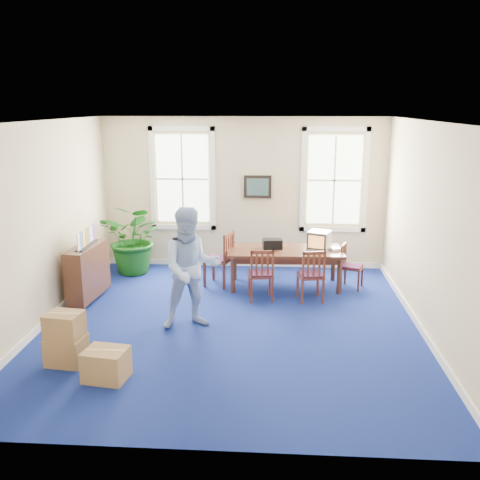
# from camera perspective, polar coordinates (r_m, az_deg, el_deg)

# --- Properties ---
(floor) EXTENTS (6.50, 6.50, 0.00)m
(floor) POSITION_cam_1_polar(r_m,az_deg,el_deg) (8.72, -0.93, -8.95)
(floor) COLOR navy
(floor) RESTS_ON ground
(ceiling) EXTENTS (6.50, 6.50, 0.00)m
(ceiling) POSITION_cam_1_polar(r_m,az_deg,el_deg) (8.02, -1.02, 12.56)
(ceiling) COLOR white
(ceiling) RESTS_ON ground
(wall_back) EXTENTS (6.50, 0.00, 6.50)m
(wall_back) POSITION_cam_1_polar(r_m,az_deg,el_deg) (11.41, 0.38, 5.00)
(wall_back) COLOR beige
(wall_back) RESTS_ON ground
(wall_front) EXTENTS (6.50, 0.00, 6.50)m
(wall_front) POSITION_cam_1_polar(r_m,az_deg,el_deg) (5.13, -3.99, -6.82)
(wall_front) COLOR beige
(wall_front) RESTS_ON ground
(wall_left) EXTENTS (0.00, 6.50, 6.50)m
(wall_left) POSITION_cam_1_polar(r_m,az_deg,el_deg) (8.98, -20.42, 1.54)
(wall_left) COLOR beige
(wall_left) RESTS_ON ground
(wall_right) EXTENTS (0.00, 6.50, 6.50)m
(wall_right) POSITION_cam_1_polar(r_m,az_deg,el_deg) (8.52, 19.57, 0.97)
(wall_right) COLOR beige
(wall_right) RESTS_ON ground
(baseboard_back) EXTENTS (6.00, 0.04, 0.12)m
(baseboard_back) POSITION_cam_1_polar(r_m,az_deg,el_deg) (11.73, 0.36, -2.47)
(baseboard_back) COLOR white
(baseboard_back) RESTS_ON ground
(baseboard_left) EXTENTS (0.04, 6.50, 0.12)m
(baseboard_left) POSITION_cam_1_polar(r_m,az_deg,el_deg) (9.41, -19.44, -7.64)
(baseboard_left) COLOR white
(baseboard_left) RESTS_ON ground
(baseboard_right) EXTENTS (0.04, 6.50, 0.12)m
(baseboard_right) POSITION_cam_1_polar(r_m,az_deg,el_deg) (8.97, 18.56, -8.64)
(baseboard_right) COLOR white
(baseboard_right) RESTS_ON ground
(window_left) EXTENTS (1.40, 0.12, 2.20)m
(window_left) POSITION_cam_1_polar(r_m,az_deg,el_deg) (11.49, -6.15, 6.50)
(window_left) COLOR white
(window_left) RESTS_ON ground
(window_right) EXTENTS (1.40, 0.12, 2.20)m
(window_right) POSITION_cam_1_polar(r_m,az_deg,el_deg) (11.39, 10.02, 6.30)
(window_right) COLOR white
(window_right) RESTS_ON ground
(wall_picture) EXTENTS (0.58, 0.06, 0.48)m
(wall_picture) POSITION_cam_1_polar(r_m,az_deg,el_deg) (11.32, 1.89, 5.69)
(wall_picture) COLOR black
(wall_picture) RESTS_ON ground
(conference_table) EXTENTS (2.21, 1.07, 0.74)m
(conference_table) POSITION_cam_1_polar(r_m,az_deg,el_deg) (10.37, 4.81, -2.98)
(conference_table) COLOR #4C2819
(conference_table) RESTS_ON ground
(crt_tv) EXTENTS (0.52, 0.54, 0.36)m
(crt_tv) POSITION_cam_1_polar(r_m,az_deg,el_deg) (10.31, 8.45, -0.02)
(crt_tv) COLOR #B7B7BC
(crt_tv) RESTS_ON conference_table
(game_console) EXTENTS (0.22, 0.24, 0.05)m
(game_console) POSITION_cam_1_polar(r_m,az_deg,el_deg) (10.33, 10.08, -0.94)
(game_console) COLOR white
(game_console) RESTS_ON conference_table
(equipment_bag) EXTENTS (0.39, 0.28, 0.18)m
(equipment_bag) POSITION_cam_1_polar(r_m,az_deg,el_deg) (10.29, 3.48, -0.41)
(equipment_bag) COLOR black
(equipment_bag) RESTS_ON conference_table
(chair_near_left) EXTENTS (0.49, 0.49, 0.97)m
(chair_near_left) POSITION_cam_1_polar(r_m,az_deg,el_deg) (9.63, 2.23, -3.60)
(chair_near_left) COLOR maroon
(chair_near_left) RESTS_ON ground
(chair_near_right) EXTENTS (0.51, 0.51, 0.97)m
(chair_near_right) POSITION_cam_1_polar(r_m,az_deg,el_deg) (9.65, 7.54, -3.68)
(chair_near_right) COLOR maroon
(chair_near_right) RESTS_ON ground
(chair_end_left) EXTENTS (0.60, 0.60, 1.06)m
(chair_end_left) POSITION_cam_1_polar(r_m,az_deg,el_deg) (10.38, -2.30, -2.00)
(chair_end_left) COLOR maroon
(chair_end_left) RESTS_ON ground
(chair_end_right) EXTENTS (0.49, 0.49, 0.86)m
(chair_end_right) POSITION_cam_1_polar(r_m,az_deg,el_deg) (10.46, 11.89, -2.76)
(chair_end_right) COLOR maroon
(chair_end_right) RESTS_ON ground
(man) EXTENTS (1.12, 0.98, 1.93)m
(man) POSITION_cam_1_polar(r_m,az_deg,el_deg) (8.35, -5.24, -3.04)
(man) COLOR #96B3E5
(man) RESTS_ON ground
(credenza) EXTENTS (0.44, 1.22, 0.94)m
(credenza) POSITION_cam_1_polar(r_m,az_deg,el_deg) (9.94, -15.91, -3.68)
(credenza) COLOR #4C2819
(credenza) RESTS_ON ground
(brochure_rack) EXTENTS (0.27, 0.77, 0.34)m
(brochure_rack) POSITION_cam_1_polar(r_m,az_deg,el_deg) (9.76, -16.07, -0.13)
(brochure_rack) COLOR #99999E
(brochure_rack) RESTS_ON credenza
(potted_plant) EXTENTS (1.60, 1.49, 1.48)m
(potted_plant) POSITION_cam_1_polar(r_m,az_deg,el_deg) (11.29, -11.12, 0.17)
(potted_plant) COLOR #114A10
(potted_plant) RESTS_ON ground
(cardboard_boxes) EXTENTS (1.50, 1.50, 0.77)m
(cardboard_boxes) POSITION_cam_1_polar(r_m,az_deg,el_deg) (7.73, -16.52, -9.66)
(cardboard_boxes) COLOR #A47B4C
(cardboard_boxes) RESTS_ON ground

